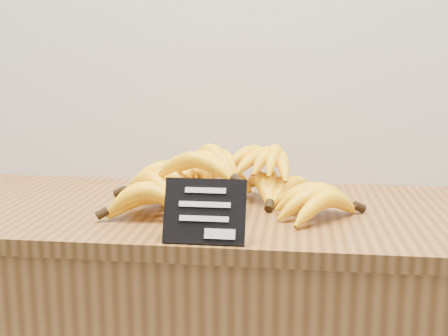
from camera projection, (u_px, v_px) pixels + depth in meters
counter_top at (227, 213)px, 1.17m from camera, size 1.52×0.54×0.03m
chalkboard_sign at (205, 211)px, 0.93m from camera, size 0.14×0.05×0.10m
banana_pile at (222, 183)px, 1.18m from camera, size 0.53×0.35×0.12m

